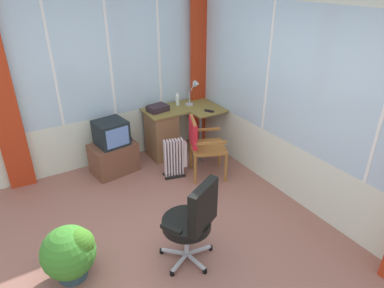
# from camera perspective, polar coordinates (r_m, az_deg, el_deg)

# --- Properties ---
(ground) EXTENTS (4.90, 5.72, 0.06)m
(ground) POSITION_cam_1_polar(r_m,az_deg,el_deg) (3.82, -4.37, -19.17)
(ground) COLOR #925E51
(north_window_panel) EXTENTS (3.90, 0.07, 2.61)m
(north_window_panel) POSITION_cam_1_polar(r_m,az_deg,el_deg) (5.11, -17.52, 9.74)
(north_window_panel) COLOR silver
(north_window_panel) RESTS_ON ground
(east_window_panel) EXTENTS (0.07, 4.72, 2.61)m
(east_window_panel) POSITION_cam_1_polar(r_m,az_deg,el_deg) (4.17, 19.92, 5.48)
(east_window_panel) COLOR silver
(east_window_panel) RESTS_ON ground
(curtain_north_left) EXTENTS (0.34, 0.10, 2.51)m
(curtain_north_left) POSITION_cam_1_polar(r_m,az_deg,el_deg) (4.93, -29.23, 6.24)
(curtain_north_left) COLOR #B63116
(curtain_north_left) RESTS_ON ground
(curtain_corner) EXTENTS (0.33, 0.09, 2.51)m
(curtain_corner) POSITION_cam_1_polar(r_m,az_deg,el_deg) (5.72, 1.33, 12.20)
(curtain_corner) COLOR #B63116
(curtain_corner) RESTS_ON ground
(desk) EXTENTS (1.15, 0.81, 0.78)m
(desk) POSITION_cam_1_polar(r_m,az_deg,el_deg) (5.47, -4.70, 2.05)
(desk) COLOR olive
(desk) RESTS_ON ground
(desk_lamp) EXTENTS (0.23, 0.20, 0.41)m
(desk_lamp) POSITION_cam_1_polar(r_m,az_deg,el_deg) (5.46, 0.53, 9.27)
(desk_lamp) COLOR #B2B7BC
(desk_lamp) RESTS_ON desk
(tv_remote) EXTENTS (0.12, 0.15, 0.02)m
(tv_remote) POSITION_cam_1_polar(r_m,az_deg,el_deg) (5.27, 2.91, 5.56)
(tv_remote) COLOR black
(tv_remote) RESTS_ON desk
(spray_bottle) EXTENTS (0.06, 0.06, 0.22)m
(spray_bottle) POSITION_cam_1_polar(r_m,az_deg,el_deg) (5.51, -2.45, 7.57)
(spray_bottle) COLOR silver
(spray_bottle) RESTS_ON desk
(paper_tray) EXTENTS (0.33, 0.27, 0.09)m
(paper_tray) POSITION_cam_1_polar(r_m,az_deg,el_deg) (5.31, -5.77, 6.00)
(paper_tray) COLOR #2D1F25
(paper_tray) RESTS_ON desk
(wooden_armchair) EXTENTS (0.64, 0.63, 0.90)m
(wooden_armchair) POSITION_cam_1_polar(r_m,az_deg,el_deg) (4.82, 1.32, 0.63)
(wooden_armchair) COLOR #9B622B
(wooden_armchair) RESTS_ON ground
(office_chair) EXTENTS (0.62, 0.58, 0.97)m
(office_chair) POSITION_cam_1_polar(r_m,az_deg,el_deg) (3.42, 0.19, -12.37)
(office_chair) COLOR #B7B7BF
(office_chair) RESTS_ON ground
(tv_on_stand) EXTENTS (0.69, 0.52, 0.82)m
(tv_on_stand) POSITION_cam_1_polar(r_m,az_deg,el_deg) (5.15, -13.08, -0.93)
(tv_on_stand) COLOR brown
(tv_on_stand) RESTS_ON ground
(space_heater) EXTENTS (0.37, 0.24, 0.59)m
(space_heater) POSITION_cam_1_polar(r_m,az_deg,el_deg) (4.94, -2.78, -2.31)
(space_heater) COLOR silver
(space_heater) RESTS_ON ground
(potted_plant) EXTENTS (0.52, 0.52, 0.58)m
(potted_plant) POSITION_cam_1_polar(r_m,az_deg,el_deg) (3.61, -19.76, -16.69)
(potted_plant) COLOR #304B55
(potted_plant) RESTS_ON ground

